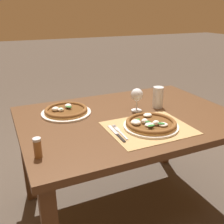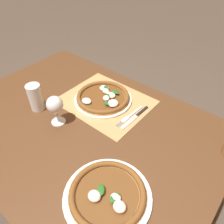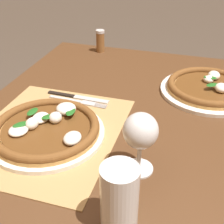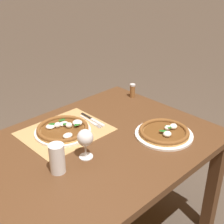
% 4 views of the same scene
% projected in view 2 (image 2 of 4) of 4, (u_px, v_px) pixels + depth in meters
% --- Properties ---
extents(ground_plane, '(24.00, 24.00, 0.00)m').
position_uv_depth(ground_plane, '(90.00, 197.00, 1.57)').
color(ground_plane, '#473D33').
extents(dining_table, '(1.36, 0.97, 0.74)m').
position_uv_depth(dining_table, '(82.00, 136.00, 1.14)').
color(dining_table, '#4C301C').
rests_on(dining_table, ground).
extents(paper_placemat, '(0.47, 0.38, 0.00)m').
position_uv_depth(paper_placemat, '(106.00, 101.00, 1.21)').
color(paper_placemat, '#A88451').
rests_on(paper_placemat, dining_table).
extents(pizza_near, '(0.32, 0.32, 0.05)m').
position_uv_depth(pizza_near, '(103.00, 97.00, 1.20)').
color(pizza_near, silver).
rests_on(pizza_near, paper_placemat).
extents(pizza_far, '(0.32, 0.32, 0.05)m').
position_uv_depth(pizza_far, '(107.00, 195.00, 0.78)').
color(pizza_far, silver).
rests_on(pizza_far, dining_table).
extents(wine_glass, '(0.08, 0.08, 0.16)m').
position_uv_depth(wine_glass, '(55.00, 106.00, 1.02)').
color(wine_glass, silver).
rests_on(wine_glass, dining_table).
extents(pint_glass, '(0.07, 0.07, 0.15)m').
position_uv_depth(pint_glass, '(36.00, 98.00, 1.12)').
color(pint_glass, silver).
rests_on(pint_glass, dining_table).
extents(fork, '(0.03, 0.20, 0.00)m').
position_uv_depth(fork, '(130.00, 116.00, 1.11)').
color(fork, '#B7B7BC').
rests_on(fork, paper_placemat).
extents(knife, '(0.02, 0.22, 0.01)m').
position_uv_depth(knife, '(135.00, 117.00, 1.10)').
color(knife, black).
rests_on(knife, paper_placemat).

